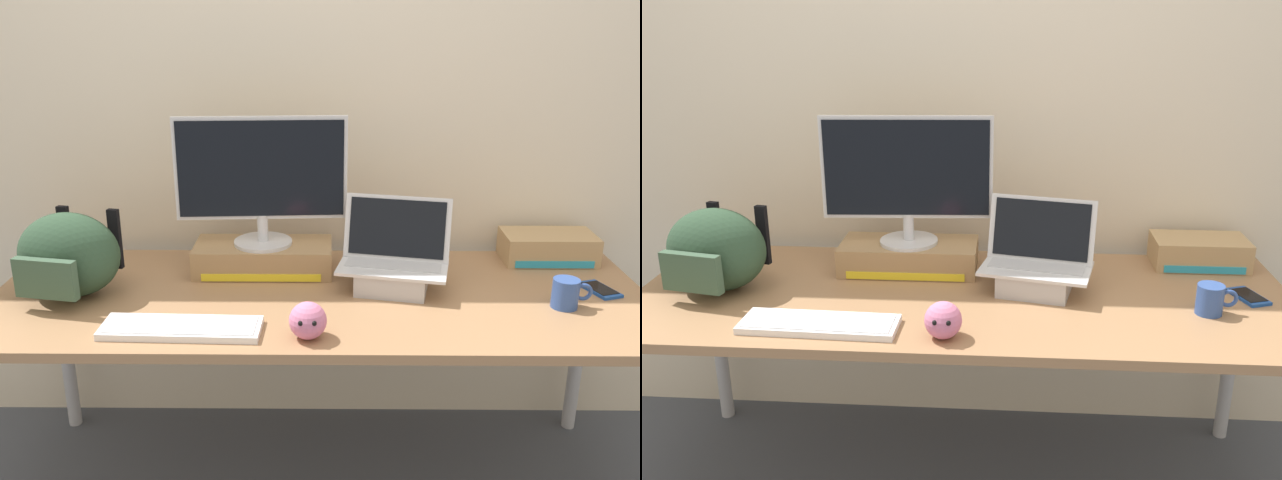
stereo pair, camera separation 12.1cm
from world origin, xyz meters
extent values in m
cube|color=beige|center=(0.00, 0.50, 1.30)|extent=(7.00, 0.10, 2.60)
cube|color=#99704C|center=(0.00, 0.00, 0.70)|extent=(2.08, 0.80, 0.03)
cylinder|color=#B2B2B7|center=(-0.98, 0.34, 0.34)|extent=(0.05, 0.05, 0.69)
cylinder|color=#B2B2B7|center=(0.98, 0.34, 0.34)|extent=(0.05, 0.05, 0.69)
cube|color=#9E7A51|center=(-0.20, 0.20, 0.76)|extent=(0.46, 0.21, 0.10)
cube|color=yellow|center=(-0.20, 0.09, 0.73)|extent=(0.39, 0.00, 0.02)
cylinder|color=silver|center=(-0.20, 0.20, 0.82)|extent=(0.20, 0.20, 0.01)
cylinder|color=silver|center=(-0.20, 0.20, 0.87)|extent=(0.04, 0.04, 0.09)
cube|color=silver|center=(-0.20, 0.20, 1.07)|extent=(0.57, 0.05, 0.34)
cube|color=black|center=(-0.19, 0.18, 1.07)|extent=(0.54, 0.04, 0.32)
cube|color=#ADADB2|center=(0.23, 0.04, 0.75)|extent=(0.26, 0.24, 0.07)
cube|color=silver|center=(0.23, 0.04, 0.79)|extent=(0.38, 0.28, 0.01)
cube|color=#B7B7BC|center=(0.24, 0.06, 0.80)|extent=(0.32, 0.18, 0.00)
cube|color=silver|center=(0.25, 0.12, 0.90)|extent=(0.35, 0.13, 0.20)
cube|color=black|center=(0.25, 0.11, 0.90)|extent=(0.31, 0.12, 0.18)
cube|color=white|center=(-0.39, -0.27, 0.73)|extent=(0.45, 0.16, 0.02)
cube|color=silver|center=(-0.39, -0.27, 0.74)|extent=(0.42, 0.14, 0.00)
ellipsoid|color=#28422D|center=(-0.78, -0.01, 0.85)|extent=(0.36, 0.30, 0.27)
cube|color=#38513D|center=(-0.80, -0.14, 0.82)|extent=(0.20, 0.07, 0.12)
cube|color=black|center=(-0.84, 0.13, 0.86)|extent=(0.04, 0.03, 0.20)
cube|color=black|center=(-0.67, 0.10, 0.86)|extent=(0.04, 0.03, 0.20)
cylinder|color=#2D4C93|center=(0.74, -0.09, 0.76)|extent=(0.08, 0.08, 0.09)
torus|color=#2D4C93|center=(0.79, -0.09, 0.76)|extent=(0.06, 0.01, 0.06)
cube|color=#19479E|center=(0.89, 0.03, 0.72)|extent=(0.11, 0.15, 0.01)
cube|color=black|center=(0.89, 0.03, 0.73)|extent=(0.10, 0.12, 0.00)
sphere|color=#CC7099|center=(-0.03, -0.30, 0.77)|extent=(0.10, 0.10, 0.10)
sphere|color=black|center=(-0.05, -0.35, 0.78)|extent=(0.01, 0.01, 0.01)
sphere|color=black|center=(-0.01, -0.35, 0.78)|extent=(0.01, 0.01, 0.01)
cube|color=tan|center=(0.81, 0.31, 0.77)|extent=(0.32, 0.18, 0.10)
cube|color=#2899BC|center=(0.81, 0.22, 0.73)|extent=(0.27, 0.00, 0.02)
camera|label=1|loc=(0.02, -2.01, 1.59)|focal=38.70mm
camera|label=2|loc=(0.14, -2.00, 1.59)|focal=38.70mm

